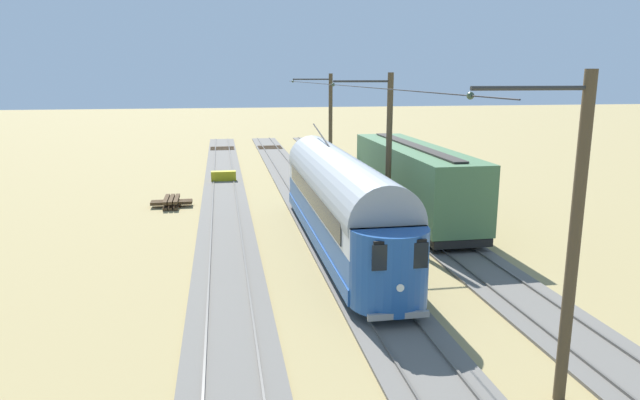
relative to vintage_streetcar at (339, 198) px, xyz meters
name	(u,v)px	position (x,y,z in m)	size (l,w,h in m)	color
ground_plane	(318,217)	(0.00, -5.58, -2.26)	(220.00, 220.00, 0.00)	#9E8956
track_streetcar_siding	(404,211)	(-5.05, -5.89, -2.21)	(2.80, 80.00, 0.18)	#666059
track_adjacent_siding	(317,215)	(0.00, -5.89, -2.21)	(2.80, 80.00, 0.18)	#666059
track_third_siding	(225,219)	(5.05, -5.89, -2.21)	(2.80, 80.00, 0.18)	#666059
vintage_streetcar	(339,198)	(0.00, 0.00, 0.00)	(2.65, 18.10, 4.87)	#1E4C93
coach_adjacent	(413,179)	(-5.05, -4.60, -0.10)	(2.96, 13.82, 3.85)	#477047
catenary_pole_foreground	(329,126)	(-2.64, -16.05, 1.80)	(2.93, 0.28, 7.80)	#4C3D28
catenary_pole_mid_near	(387,153)	(-2.64, -1.45, 1.80)	(2.93, 0.28, 7.80)	#4C3D28
catenary_pole_mid_far	(572,238)	(-2.64, 13.16, 1.80)	(2.93, 0.28, 7.80)	#4C3D28
overhead_wire_run	(332,84)	(-0.07, -2.17, 4.99)	(2.73, 33.21, 0.18)	black
switch_stand	(374,166)	(-6.58, -18.12, -1.56)	(0.50, 0.30, 1.24)	black
spare_tie_stack	(172,202)	(8.17, -9.63, -1.99)	(2.40, 2.40, 0.54)	#47331E
track_end_bumper	(224,177)	(5.05, -17.24, -1.86)	(1.80, 0.60, 0.80)	#B2A519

